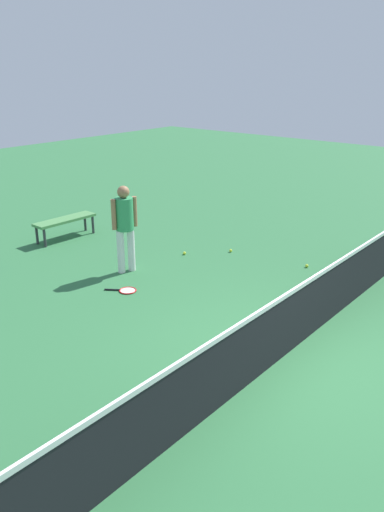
% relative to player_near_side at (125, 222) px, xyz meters
% --- Properties ---
extents(ground_plane, '(40.00, 40.00, 0.00)m').
position_rel_player_near_side_xyz_m(ground_plane, '(0.78, 3.97, -1.01)').
color(ground_plane, '#2D6B3D').
extents(court_net, '(10.09, 0.09, 1.07)m').
position_rel_player_near_side_xyz_m(court_net, '(0.78, 3.97, -0.51)').
color(court_net, '#4C4C51').
rests_on(court_net, ground_plane).
extents(player_near_side, '(0.52, 0.43, 1.70)m').
position_rel_player_near_side_xyz_m(player_near_side, '(0.00, 0.00, 0.00)').
color(player_near_side, white).
rests_on(player_near_side, ground_plane).
extents(tennis_racket_near_player, '(0.47, 0.58, 0.03)m').
position_rel_player_near_side_xyz_m(tennis_racket_near_player, '(0.67, 0.68, -1.00)').
color(tennis_racket_near_player, red).
rests_on(tennis_racket_near_player, ground_plane).
extents(tennis_ball_near_player, '(0.07, 0.07, 0.07)m').
position_rel_player_near_side_xyz_m(tennis_ball_near_player, '(-2.19, 0.92, -0.98)').
color(tennis_ball_near_player, '#C6E033').
rests_on(tennis_ball_near_player, ground_plane).
extents(tennis_ball_by_net, '(0.07, 0.07, 0.07)m').
position_rel_player_near_side_xyz_m(tennis_ball_by_net, '(-1.43, 0.26, -0.98)').
color(tennis_ball_by_net, '#C6E033').
rests_on(tennis_ball_by_net, ground_plane).
extents(tennis_ball_midcourt, '(0.07, 0.07, 0.07)m').
position_rel_player_near_side_xyz_m(tennis_ball_midcourt, '(0.61, 3.03, -0.98)').
color(tennis_ball_midcourt, '#C6E033').
rests_on(tennis_ball_midcourt, ground_plane).
extents(tennis_ball_stray_left, '(0.07, 0.07, 0.07)m').
position_rel_player_near_side_xyz_m(tennis_ball_stray_left, '(-2.43, 2.62, -0.98)').
color(tennis_ball_stray_left, '#C6E033').
rests_on(tennis_ball_stray_left, ground_plane).
extents(courtside_bench, '(1.51, 0.44, 0.48)m').
position_rel_player_near_side_xyz_m(courtside_bench, '(-0.51, -2.57, -0.59)').
color(courtside_bench, '#4C8C4C').
rests_on(courtside_bench, ground_plane).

